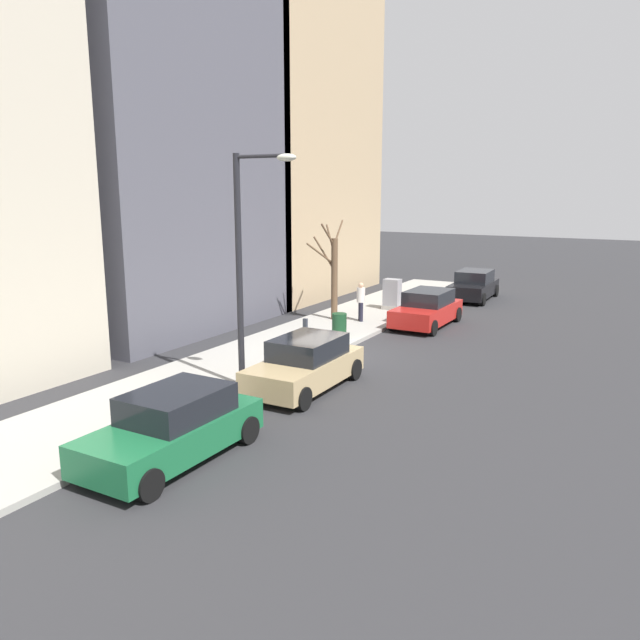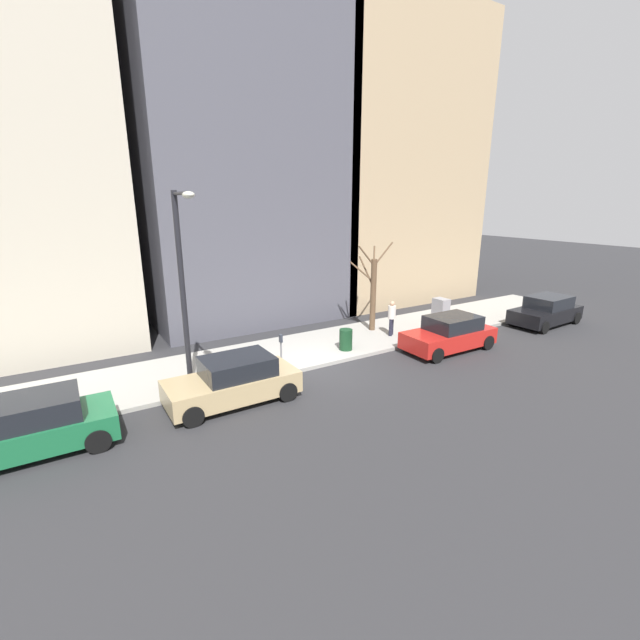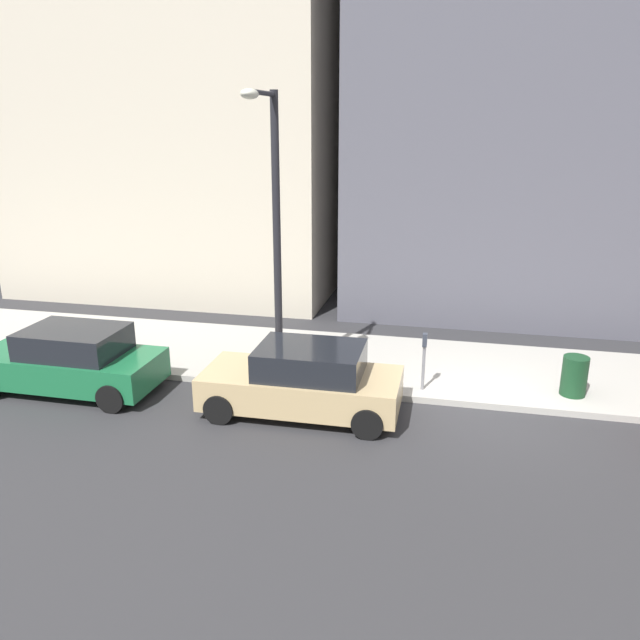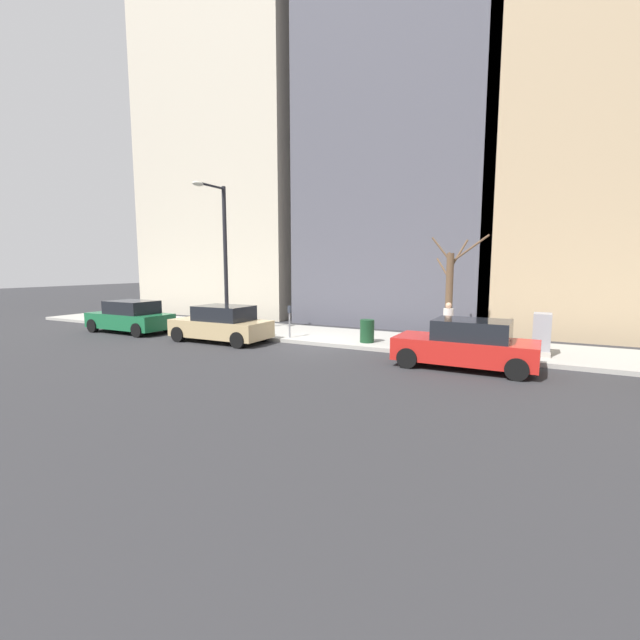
# 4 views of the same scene
# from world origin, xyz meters

# --- Properties ---
(ground_plane) EXTENTS (120.00, 120.00, 0.00)m
(ground_plane) POSITION_xyz_m (0.00, 0.00, 0.00)
(ground_plane) COLOR #2B2B2D
(sidewalk) EXTENTS (4.00, 36.00, 0.15)m
(sidewalk) POSITION_xyz_m (2.00, 0.00, 0.07)
(sidewalk) COLOR #9E9B93
(sidewalk) RESTS_ON ground
(parked_car_red) EXTENTS (1.96, 4.22, 1.52)m
(parked_car_red) POSITION_xyz_m (-1.16, -6.04, 0.74)
(parked_car_red) COLOR red
(parked_car_red) RESTS_ON ground
(parked_car_tan) EXTENTS (1.95, 4.21, 1.52)m
(parked_car_tan) POSITION_xyz_m (-1.00, 3.77, 0.74)
(parked_car_tan) COLOR tan
(parked_car_tan) RESTS_ON ground
(parked_car_green) EXTENTS (1.94, 4.21, 1.52)m
(parked_car_green) POSITION_xyz_m (-1.01, 9.33, 0.74)
(parked_car_green) COLOR #196038
(parked_car_green) RESTS_ON ground
(parking_meter) EXTENTS (0.14, 0.10, 1.35)m
(parking_meter) POSITION_xyz_m (0.45, 1.34, 0.98)
(parking_meter) COLOR slate
(parking_meter) RESTS_ON sidewalk
(utility_box) EXTENTS (0.83, 0.61, 1.43)m
(utility_box) POSITION_xyz_m (1.30, -8.09, 0.85)
(utility_box) COLOR #A8A399
(utility_box) RESTS_ON sidewalk
(streetlamp) EXTENTS (1.97, 0.32, 6.50)m
(streetlamp) POSITION_xyz_m (0.28, 4.76, 4.02)
(streetlamp) COLOR black
(streetlamp) RESTS_ON sidewalk
(bare_tree) EXTENTS (1.14, 2.19, 4.22)m
(bare_tree) POSITION_xyz_m (2.65, -4.76, 2.13)
(bare_tree) COLOR brown
(bare_tree) RESTS_ON sidewalk
(trash_bin) EXTENTS (0.56, 0.56, 0.90)m
(trash_bin) POSITION_xyz_m (0.90, -1.97, 0.60)
(trash_bin) COLOR #14381E
(trash_bin) RESTS_ON sidewalk
(pedestrian_near_meter) EXTENTS (0.36, 0.36, 1.66)m
(pedestrian_near_meter) POSITION_xyz_m (1.43, -4.97, 1.09)
(pedestrian_near_meter) COLOR #1E1E2D
(pedestrian_near_meter) RESTS_ON sidewalk
(office_tower_left) EXTENTS (10.63, 10.63, 17.17)m
(office_tower_left) POSITION_xyz_m (10.82, -10.77, 8.59)
(office_tower_left) COLOR tan
(office_tower_left) RESTS_ON ground
(office_block_center) EXTENTS (10.26, 10.26, 28.84)m
(office_block_center) POSITION_xyz_m (10.63, -0.82, 14.42)
(office_block_center) COLOR #4C4C56
(office_block_center) RESTS_ON ground
(office_tower_right) EXTENTS (11.32, 11.32, 25.20)m
(office_tower_right) POSITION_xyz_m (11.16, 10.79, 12.60)
(office_tower_right) COLOR #BCB29E
(office_tower_right) RESTS_ON ground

